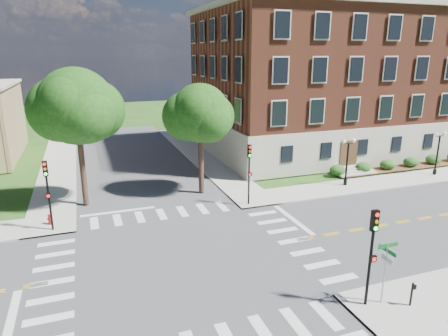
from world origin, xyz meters
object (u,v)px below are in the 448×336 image
object	(u,v)px
street_sign_pole	(386,261)
push_button_post	(412,293)
traffic_signal_nw	(47,187)
twin_lamp_east	(438,151)
fire_hydrant	(50,219)
traffic_signal_se	(372,246)
traffic_signal_ne	(249,167)
twin_lamp_west	(347,159)

from	to	relation	value
street_sign_pole	push_button_post	bearing A→B (deg)	-31.15
traffic_signal_nw	twin_lamp_east	size ratio (longest dim) A/B	1.13
fire_hydrant	traffic_signal_se	bearing A→B (deg)	-45.77
traffic_signal_ne	fire_hydrant	distance (m)	14.86
traffic_signal_nw	twin_lamp_east	bearing A→B (deg)	1.88
traffic_signal_nw	push_button_post	distance (m)	22.19
twin_lamp_west	twin_lamp_east	world-z (taller)	same
twin_lamp_east	twin_lamp_west	bearing A→B (deg)	178.62
traffic_signal_ne	fire_hydrant	size ratio (longest dim) A/B	6.40
traffic_signal_ne	push_button_post	world-z (taller)	traffic_signal_ne
street_sign_pole	fire_hydrant	size ratio (longest dim) A/B	4.13
traffic_signal_se	traffic_signal_nw	size ratio (longest dim) A/B	1.00
traffic_signal_ne	street_sign_pole	world-z (taller)	traffic_signal_ne
traffic_signal_ne	push_button_post	bearing A→B (deg)	-82.22
traffic_signal_nw	traffic_signal_se	bearing A→B (deg)	-44.12
traffic_signal_se	fire_hydrant	distance (m)	21.19
twin_lamp_east	traffic_signal_se	bearing A→B (deg)	-143.21
fire_hydrant	traffic_signal_nw	bearing A→B (deg)	-78.20
twin_lamp_west	fire_hydrant	distance (m)	24.74
traffic_signal_nw	street_sign_pole	distance (m)	20.80
push_button_post	twin_lamp_west	bearing A→B (deg)	63.50
traffic_signal_nw	street_sign_pole	world-z (taller)	traffic_signal_nw
traffic_signal_se	traffic_signal_ne	bearing A→B (deg)	90.36
traffic_signal_nw	twin_lamp_west	bearing A→B (deg)	3.23
traffic_signal_ne	traffic_signal_nw	size ratio (longest dim) A/B	1.00
twin_lamp_east	street_sign_pole	size ratio (longest dim) A/B	1.36
twin_lamp_west	fire_hydrant	xyz separation A→B (m)	(-24.65, -0.32, -2.06)
street_sign_pole	twin_lamp_east	bearing A→B (deg)	38.15
traffic_signal_ne	twin_lamp_west	world-z (taller)	traffic_signal_ne
traffic_signal_nw	twin_lamp_east	world-z (taller)	traffic_signal_nw
traffic_signal_se	traffic_signal_nw	bearing A→B (deg)	135.88
twin_lamp_west	street_sign_pole	distance (m)	18.02
traffic_signal_nw	fire_hydrant	xyz separation A→B (m)	(-0.22, 1.06, -2.72)
twin_lamp_west	fire_hydrant	bearing A→B (deg)	-179.25
twin_lamp_east	traffic_signal_ne	bearing A→B (deg)	-176.74
twin_lamp_east	push_button_post	size ratio (longest dim) A/B	3.53
twin_lamp_west	push_button_post	distance (m)	18.16
fire_hydrant	street_sign_pole	bearing A→B (deg)	-44.46
push_button_post	traffic_signal_ne	bearing A→B (deg)	97.78
traffic_signal_se	traffic_signal_nw	distance (m)	20.11
traffic_signal_se	street_sign_pole	size ratio (longest dim) A/B	1.55
traffic_signal_se	street_sign_pole	bearing A→B (deg)	-8.51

